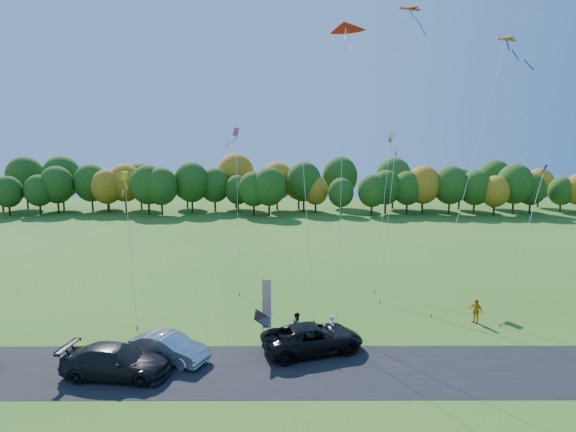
{
  "coord_description": "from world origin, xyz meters",
  "views": [
    {
      "loc": [
        -0.11,
        -26.94,
        12.01
      ],
      "look_at": [
        0.0,
        6.0,
        7.0
      ],
      "focal_mm": 28.0,
      "sensor_mm": 36.0,
      "label": 1
    }
  ],
  "objects_px": {
    "feather_flag": "(266,303)",
    "silver_sedan": "(169,347)",
    "person_east": "(476,311)",
    "black_suv": "(313,338)"
  },
  "relations": [
    {
      "from": "silver_sedan",
      "to": "feather_flag",
      "type": "distance_m",
      "value": 6.19
    },
    {
      "from": "feather_flag",
      "to": "silver_sedan",
      "type": "bearing_deg",
      "value": -156.18
    },
    {
      "from": "silver_sedan",
      "to": "feather_flag",
      "type": "bearing_deg",
      "value": -42.38
    },
    {
      "from": "black_suv",
      "to": "person_east",
      "type": "bearing_deg",
      "value": -87.24
    },
    {
      "from": "black_suv",
      "to": "person_east",
      "type": "height_order",
      "value": "person_east"
    },
    {
      "from": "person_east",
      "to": "black_suv",
      "type": "bearing_deg",
      "value": -101.54
    },
    {
      "from": "black_suv",
      "to": "silver_sedan",
      "type": "distance_m",
      "value": 8.32
    },
    {
      "from": "silver_sedan",
      "to": "feather_flag",
      "type": "xyz_separation_m",
      "value": [
        5.43,
        2.4,
        1.77
      ]
    },
    {
      "from": "person_east",
      "to": "feather_flag",
      "type": "xyz_separation_m",
      "value": [
        -14.38,
        -3.13,
        1.69
      ]
    },
    {
      "from": "person_east",
      "to": "feather_flag",
      "type": "height_order",
      "value": "feather_flag"
    }
  ]
}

